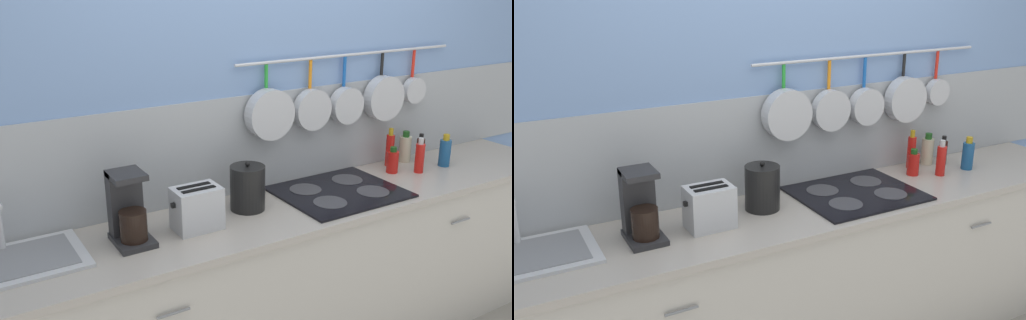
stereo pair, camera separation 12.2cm
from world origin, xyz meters
TOP-DOWN VIEW (x-y plane):
  - wall_back at (0.00, 0.32)m, footprint 7.20×0.16m
  - cabinet_base at (0.00, -0.00)m, footprint 3.35×0.55m
  - countertop at (0.00, 0.00)m, footprint 3.39×0.57m
  - sink_basin at (-1.36, 0.09)m, footprint 0.58×0.37m
  - coffee_maker at (-0.88, 0.05)m, footprint 0.15×0.21m
  - toaster at (-0.59, 0.01)m, footprint 0.22×0.14m
  - kettle at (-0.28, 0.08)m, footprint 0.17×0.17m
  - cooktop at (0.22, 0.02)m, footprint 0.62×0.51m
  - bottle_sesame_oil at (0.68, 0.10)m, footprint 0.07×0.07m
  - bottle_olive_oil at (0.75, 0.20)m, footprint 0.05×0.05m
  - bottle_hot_sauce at (0.81, 0.03)m, footprint 0.05×0.05m
  - bottle_vinegar at (0.89, 0.21)m, footprint 0.07×0.07m
  - bottle_dish_soap at (0.96, 0.16)m, footprint 0.05×0.05m
  - bottle_cooking_wine at (1.02, 0.03)m, footprint 0.07×0.07m

SIDE VIEW (x-z plane):
  - cabinet_base at x=0.00m, z-range 0.00..0.87m
  - countertop at x=0.00m, z-range 0.87..0.90m
  - cooktop at x=0.22m, z-range 0.90..0.92m
  - sink_basin at x=-1.36m, z-range 0.79..1.05m
  - bottle_sesame_oil at x=0.68m, z-range 0.89..1.04m
  - bottle_dish_soap at x=0.96m, z-range 0.89..1.07m
  - bottle_vinegar at x=0.89m, z-range 0.89..1.08m
  - bottle_cooking_wine at x=1.02m, z-range 0.89..1.08m
  - bottle_hot_sauce at x=0.81m, z-range 0.89..1.09m
  - toaster at x=-0.59m, z-range 0.90..1.10m
  - bottle_olive_oil at x=0.75m, z-range 0.89..1.11m
  - kettle at x=-0.28m, z-range 0.89..1.13m
  - coffee_maker at x=-0.88m, z-range 0.88..1.19m
  - wall_back at x=0.00m, z-range -0.03..2.57m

